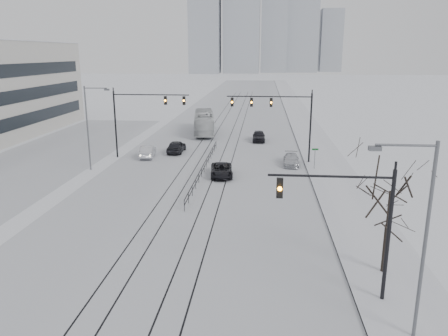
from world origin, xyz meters
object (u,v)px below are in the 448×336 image
at_px(sedan_nb_front, 222,170).
at_px(sedan_nb_right, 291,160).
at_px(sedan_nb_far, 259,136).
at_px(box_truck, 204,123).
at_px(traffic_mast_near, 357,217).
at_px(sedan_sb_outer, 148,152).
at_px(sedan_sb_inner, 176,147).
at_px(bare_tree, 390,200).

bearing_deg(sedan_nb_front, sedan_nb_right, 29.57).
bearing_deg(sedan_nb_far, box_truck, 146.42).
height_order(traffic_mast_near, sedan_sb_outer, traffic_mast_near).
relative_size(traffic_mast_near, box_truck, 0.57).
height_order(sedan_nb_front, box_truck, box_truck).
distance_m(sedan_sb_inner, sedan_sb_outer, 4.13).
xyz_separation_m(traffic_mast_near, bare_tree, (2.41, 3.00, -0.07)).
relative_size(sedan_nb_far, box_truck, 0.36).
height_order(traffic_mast_near, box_truck, traffic_mast_near).
bearing_deg(sedan_sb_inner, traffic_mast_near, 116.56).
relative_size(sedan_sb_outer, sedan_nb_right, 1.02).
bearing_deg(sedan_sb_outer, sedan_nb_far, -146.71).
distance_m(sedan_nb_far, box_truck, 10.36).
xyz_separation_m(sedan_nb_far, box_truck, (-8.66, 5.60, 0.96)).
xyz_separation_m(bare_tree, sedan_nb_far, (-7.61, 38.44, -3.74)).
bearing_deg(box_truck, sedan_nb_front, 93.82).
distance_m(bare_tree, sedan_sb_inner, 35.24).
bearing_deg(sedan_sb_inner, bare_tree, 122.22).
xyz_separation_m(traffic_mast_near, sedan_sb_outer, (-18.56, 30.23, -3.84)).
distance_m(sedan_sb_outer, sedan_nb_front, 12.43).
height_order(sedan_sb_outer, sedan_nb_front, sedan_sb_outer).
height_order(bare_tree, sedan_nb_far, bare_tree).
relative_size(traffic_mast_near, sedan_nb_far, 1.59).
distance_m(sedan_nb_right, sedan_nb_far, 14.08).
bearing_deg(traffic_mast_near, sedan_nb_right, 92.81).
relative_size(sedan_sb_inner, sedan_nb_right, 1.08).
xyz_separation_m(sedan_sb_outer, box_truck, (4.70, 16.81, 0.99)).
height_order(sedan_nb_right, box_truck, box_truck).
distance_m(bare_tree, sedan_nb_front, 22.86).
bearing_deg(sedan_nb_front, traffic_mast_near, -74.85).
height_order(sedan_sb_inner, box_truck, box_truck).
bearing_deg(sedan_nb_far, sedan_nb_right, -74.89).
distance_m(bare_tree, sedan_sb_outer, 34.58).
relative_size(bare_tree, box_truck, 0.50).
distance_m(bare_tree, box_truck, 47.03).
bearing_deg(sedan_sb_outer, bare_tree, 120.92).
distance_m(bare_tree, sedan_nb_right, 25.47).
relative_size(bare_tree, sedan_nb_front, 1.29).
distance_m(sedan_nb_right, box_truck, 22.89).
relative_size(bare_tree, sedan_nb_far, 1.39).
relative_size(sedan_nb_front, sedan_nb_right, 1.11).
bearing_deg(sedan_sb_outer, sedan_sb_inner, -143.12).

